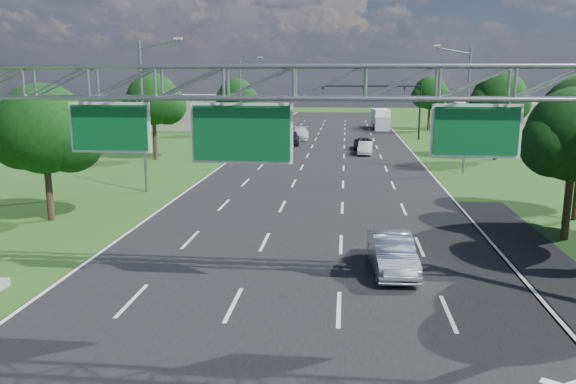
# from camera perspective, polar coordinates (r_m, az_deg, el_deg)

# --- Properties ---
(ground) EXTENTS (220.00, 220.00, 0.00)m
(ground) POSITION_cam_1_polar(r_m,az_deg,el_deg) (37.11, 2.79, -0.35)
(ground) COLOR #255118
(ground) RESTS_ON ground
(road) EXTENTS (18.00, 180.00, 0.02)m
(road) POSITION_cam_1_polar(r_m,az_deg,el_deg) (37.11, 2.79, -0.35)
(road) COLOR black
(road) RESTS_ON ground
(road_flare) EXTENTS (3.00, 30.00, 0.02)m
(road_flare) POSITION_cam_1_polar(r_m,az_deg,el_deg) (23.19, 26.78, -9.01)
(road_flare) COLOR black
(road_flare) RESTS_ON ground
(sign_gantry) EXTENTS (23.50, 1.00, 9.56)m
(sign_gantry) POSITION_cam_1_polar(r_m,az_deg,el_deg) (18.34, 0.94, 9.17)
(sign_gantry) COLOR gray
(sign_gantry) RESTS_ON ground
(traffic_signal) EXTENTS (12.21, 0.24, 7.00)m
(traffic_signal) POSITION_cam_1_polar(r_m,az_deg,el_deg) (71.52, 10.47, 9.39)
(traffic_signal) COLOR black
(traffic_signal) RESTS_ON ground
(streetlight_l_near) EXTENTS (2.97, 0.22, 10.16)m
(streetlight_l_near) POSITION_cam_1_polar(r_m,az_deg,el_deg) (38.64, -14.28, 8.14)
(streetlight_l_near) COLOR gray
(streetlight_l_near) RESTS_ON ground
(streetlight_l_far) EXTENTS (2.97, 0.22, 10.16)m
(streetlight_l_far) POSITION_cam_1_polar(r_m,az_deg,el_deg) (72.50, -4.71, 9.90)
(streetlight_l_far) COLOR gray
(streetlight_l_far) RESTS_ON ground
(streetlight_r_mid) EXTENTS (2.97, 0.22, 10.16)m
(streetlight_r_mid) POSITION_cam_1_polar(r_m,az_deg,el_deg) (47.25, 17.53, 8.53)
(streetlight_r_mid) COLOR gray
(streetlight_r_mid) RESTS_ON ground
(tree_verge_la) EXTENTS (5.76, 4.80, 7.40)m
(tree_verge_la) POSITION_cam_1_polar(r_m,az_deg,el_deg) (32.55, -23.38, 5.52)
(tree_verge_la) COLOR #2D2116
(tree_verge_la) RESTS_ON ground
(tree_verge_lb) EXTENTS (5.76, 4.80, 8.06)m
(tree_verge_lb) POSITION_cam_1_polar(r_m,az_deg,el_deg) (54.35, -13.46, 8.90)
(tree_verge_lb) COLOR #2D2116
(tree_verge_lb) RESTS_ON ground
(tree_verge_lc) EXTENTS (5.76, 4.80, 7.62)m
(tree_verge_lc) POSITION_cam_1_polar(r_m,az_deg,el_deg) (77.77, -5.21, 9.56)
(tree_verge_lc) COLOR #2D2116
(tree_verge_lc) RESTS_ON ground
(tree_verge_rd) EXTENTS (5.76, 4.80, 8.28)m
(tree_verge_rd) POSITION_cam_1_polar(r_m,az_deg,el_deg) (56.15, 20.73, 8.78)
(tree_verge_rd) COLOR #2D2116
(tree_verge_rd) RESTS_ON ground
(tree_verge_re) EXTENTS (5.76, 4.80, 7.84)m
(tree_verge_re) POSITION_cam_1_polar(r_m,az_deg,el_deg) (85.20, 14.28, 9.57)
(tree_verge_re) COLOR #2D2116
(tree_verge_re) RESTS_ON ground
(building_left) EXTENTS (14.00, 10.00, 5.00)m
(building_left) POSITION_cam_1_polar(r_m,az_deg,el_deg) (87.73, -10.06, 8.03)
(building_left) COLOR #A29A88
(building_left) RESTS_ON ground
(building_right) EXTENTS (12.00, 9.00, 4.00)m
(building_right) POSITION_cam_1_polar(r_m,az_deg,el_deg) (91.16, 20.05, 7.33)
(building_right) COLOR #A29A88
(building_right) RESTS_ON ground
(silver_sedan) EXTENTS (1.88, 4.65, 1.50)m
(silver_sedan) POSITION_cam_1_polar(r_m,az_deg,el_deg) (22.99, 10.54, -6.12)
(silver_sedan) COLOR #AAAFB6
(silver_sedan) RESTS_ON ground
(car_queue_a) EXTENTS (2.26, 5.16, 1.47)m
(car_queue_a) POSITION_cam_1_polar(r_m,az_deg,el_deg) (70.67, 1.26, 5.96)
(car_queue_a) COLOR silver
(car_queue_a) RESTS_ON ground
(car_queue_b) EXTENTS (2.02, 4.34, 1.20)m
(car_queue_b) POSITION_cam_1_polar(r_m,az_deg,el_deg) (61.51, 7.67, 4.89)
(car_queue_b) COLOR black
(car_queue_b) RESTS_ON ground
(car_queue_c) EXTENTS (2.29, 4.96, 1.65)m
(car_queue_c) POSITION_cam_1_polar(r_m,az_deg,el_deg) (64.96, 0.27, 5.54)
(car_queue_c) COLOR black
(car_queue_c) RESTS_ON ground
(car_queue_d) EXTENTS (1.68, 4.01, 1.29)m
(car_queue_d) POSITION_cam_1_polar(r_m,az_deg,el_deg) (57.35, 7.85, 4.44)
(car_queue_d) COLOR silver
(car_queue_d) RESTS_ON ground
(box_truck) EXTENTS (2.71, 7.88, 2.92)m
(box_truck) POSITION_cam_1_polar(r_m,az_deg,el_deg) (86.41, 9.38, 7.27)
(box_truck) COLOR white
(box_truck) RESTS_ON ground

